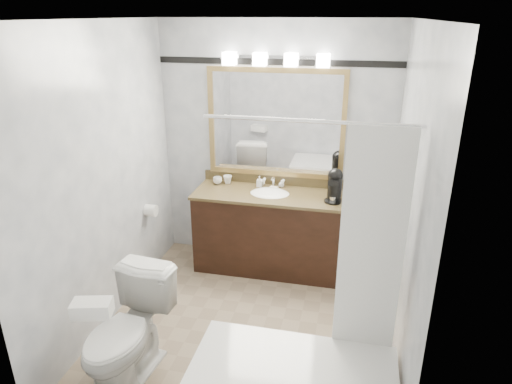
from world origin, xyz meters
TOP-DOWN VIEW (x-y plane):
  - room at (0.00, 0.00)m, footprint 2.42×2.62m
  - vanity at (0.00, 1.02)m, footprint 1.53×0.58m
  - mirror at (0.00, 1.28)m, footprint 1.40×0.04m
  - vanity_light_bar at (0.00, 1.23)m, footprint 1.02×0.14m
  - accent_stripe at (0.00, 1.29)m, footprint 2.40×0.01m
  - tp_roll at (-1.14, 0.66)m, footprint 0.11×0.12m
  - toilet at (-0.69, -0.78)m, footprint 0.54×0.84m
  - tissue_box at (-0.69, -1.12)m, footprint 0.26×0.19m
  - coffee_maker at (0.64, 0.97)m, footprint 0.17×0.21m
  - cup_left at (-0.59, 1.16)m, footprint 0.11×0.11m
  - cup_right at (-0.49, 1.20)m, footprint 0.10×0.10m
  - soap_bottle_a at (-0.14, 1.18)m, footprint 0.05×0.06m
  - soap_bottle_b at (0.08, 1.21)m, footprint 0.06×0.06m
  - soap_bar at (0.02, 1.13)m, footprint 0.09×0.07m

SIDE VIEW (x-z plane):
  - toilet at x=-0.69m, z-range 0.00..0.81m
  - vanity at x=0.00m, z-range -0.04..0.93m
  - tp_roll at x=-1.14m, z-range 0.64..0.76m
  - tissue_box at x=-0.69m, z-range 0.81..0.91m
  - soap_bar at x=0.02m, z-range 0.85..0.88m
  - cup_left at x=-0.59m, z-range 0.85..0.92m
  - soap_bottle_b at x=0.08m, z-range 0.85..0.93m
  - cup_right at x=-0.49m, z-range 0.85..0.94m
  - soap_bottle_a at x=-0.14m, z-range 0.85..0.96m
  - coffee_maker at x=0.64m, z-range 0.85..1.18m
  - room at x=0.00m, z-range -0.01..2.51m
  - mirror at x=0.00m, z-range 0.95..2.05m
  - accent_stripe at x=0.00m, z-range 2.07..2.13m
  - vanity_light_bar at x=0.00m, z-range 2.07..2.19m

